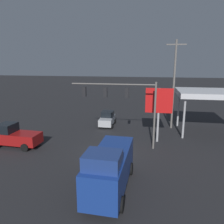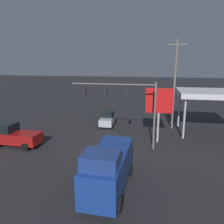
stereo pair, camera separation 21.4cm
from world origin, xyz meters
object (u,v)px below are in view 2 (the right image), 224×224
traffic_signal_assembly (123,98)px  delivery_truck (109,168)px  utility_pole (175,83)px  pickup_parked (14,136)px  price_sign (159,103)px  hatchback_crossing (108,119)px

traffic_signal_assembly → delivery_truck: 8.65m
utility_pole → pickup_parked: size_ratio=2.12×
delivery_truck → pickup_parked: bearing=-116.5°
traffic_signal_assembly → pickup_parked: 11.90m
price_sign → delivery_truck: size_ratio=0.86×
traffic_signal_assembly → delivery_truck: (-0.11, 7.96, -3.37)m
delivery_truck → hatchback_crossing: bearing=-166.2°
price_sign → pickup_parked: size_ratio=1.11×
traffic_signal_assembly → price_sign: bearing=-150.4°
pickup_parked → hatchback_crossing: bearing=-129.3°
pickup_parked → hatchback_crossing: (-8.16, -8.90, -0.16)m
price_sign → pickup_parked: (14.72, 3.86, -3.23)m
utility_pole → hatchback_crossing: bearing=2.2°
traffic_signal_assembly → price_sign: (-3.64, -2.07, -0.72)m
utility_pole → price_sign: bearing=69.6°
pickup_parked → delivery_truck: delivery_truck is taller
traffic_signal_assembly → hatchback_crossing: 8.72m
hatchback_crossing → delivery_truck: bearing=11.4°
pickup_parked → hatchback_crossing: size_ratio=1.40×
hatchback_crossing → traffic_signal_assembly: bearing=22.3°
utility_pole → hatchback_crossing: 9.90m
traffic_signal_assembly → hatchback_crossing: bearing=-67.7°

